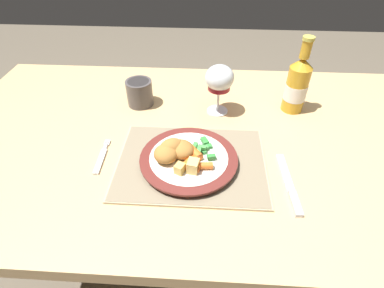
{
  "coord_description": "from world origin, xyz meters",
  "views": [
    {
      "loc": [
        0.03,
        -0.67,
        1.27
      ],
      "look_at": [
        -0.01,
        -0.09,
        0.78
      ],
      "focal_mm": 28.0,
      "sensor_mm": 36.0,
      "label": 1
    }
  ],
  "objects_px": {
    "dining_table": "(196,158)",
    "wine_glass": "(219,80)",
    "dinner_plate": "(189,160)",
    "fork": "(101,158)",
    "table_knife": "(290,188)",
    "drinking_cup": "(140,92)",
    "bottle": "(297,85)"
  },
  "relations": [
    {
      "from": "dinner_plate",
      "to": "table_knife",
      "type": "distance_m",
      "value": 0.25
    },
    {
      "from": "drinking_cup",
      "to": "bottle",
      "type": "bearing_deg",
      "value": -0.2
    },
    {
      "from": "dining_table",
      "to": "bottle",
      "type": "xyz_separation_m",
      "value": [
        0.29,
        0.15,
        0.17
      ]
    },
    {
      "from": "dinner_plate",
      "to": "fork",
      "type": "bearing_deg",
      "value": 178.66
    },
    {
      "from": "dinner_plate",
      "to": "bottle",
      "type": "distance_m",
      "value": 0.42
    },
    {
      "from": "drinking_cup",
      "to": "dinner_plate",
      "type": "bearing_deg",
      "value": -57.38
    },
    {
      "from": "wine_glass",
      "to": "drinking_cup",
      "type": "bearing_deg",
      "value": 173.29
    },
    {
      "from": "dining_table",
      "to": "wine_glass",
      "type": "height_order",
      "value": "wine_glass"
    },
    {
      "from": "dinner_plate",
      "to": "fork",
      "type": "distance_m",
      "value": 0.23
    },
    {
      "from": "dinner_plate",
      "to": "fork",
      "type": "xyz_separation_m",
      "value": [
        -0.23,
        0.01,
        -0.01
      ]
    },
    {
      "from": "dinner_plate",
      "to": "drinking_cup",
      "type": "height_order",
      "value": "drinking_cup"
    },
    {
      "from": "dining_table",
      "to": "wine_glass",
      "type": "bearing_deg",
      "value": 64.18
    },
    {
      "from": "table_knife",
      "to": "fork",
      "type": "bearing_deg",
      "value": 171.1
    },
    {
      "from": "fork",
      "to": "drinking_cup",
      "type": "relative_size",
      "value": 1.6
    },
    {
      "from": "table_knife",
      "to": "bottle",
      "type": "bearing_deg",
      "value": 79.01
    },
    {
      "from": "table_knife",
      "to": "drinking_cup",
      "type": "bearing_deg",
      "value": 140.66
    },
    {
      "from": "dinner_plate",
      "to": "table_knife",
      "type": "relative_size",
      "value": 1.25
    },
    {
      "from": "wine_glass",
      "to": "drinking_cup",
      "type": "xyz_separation_m",
      "value": [
        -0.25,
        0.03,
        -0.07
      ]
    },
    {
      "from": "drinking_cup",
      "to": "fork",
      "type": "bearing_deg",
      "value": -100.94
    },
    {
      "from": "table_knife",
      "to": "drinking_cup",
      "type": "height_order",
      "value": "drinking_cup"
    },
    {
      "from": "dining_table",
      "to": "drinking_cup",
      "type": "height_order",
      "value": "drinking_cup"
    },
    {
      "from": "dinner_plate",
      "to": "bottle",
      "type": "bearing_deg",
      "value": 41.47
    },
    {
      "from": "dinner_plate",
      "to": "drinking_cup",
      "type": "relative_size",
      "value": 2.98
    },
    {
      "from": "table_knife",
      "to": "wine_glass",
      "type": "height_order",
      "value": "wine_glass"
    },
    {
      "from": "table_knife",
      "to": "drinking_cup",
      "type": "relative_size",
      "value": 2.39
    },
    {
      "from": "wine_glass",
      "to": "bottle",
      "type": "relative_size",
      "value": 0.67
    },
    {
      "from": "dining_table",
      "to": "fork",
      "type": "xyz_separation_m",
      "value": [
        -0.24,
        -0.11,
        0.09
      ]
    },
    {
      "from": "drinking_cup",
      "to": "dining_table",
      "type": "bearing_deg",
      "value": -39.15
    },
    {
      "from": "bottle",
      "to": "wine_glass",
      "type": "bearing_deg",
      "value": -173.27
    },
    {
      "from": "table_knife",
      "to": "bottle",
      "type": "xyz_separation_m",
      "value": [
        0.07,
        0.34,
        0.08
      ]
    },
    {
      "from": "fork",
      "to": "table_knife",
      "type": "bearing_deg",
      "value": -8.9
    },
    {
      "from": "wine_glass",
      "to": "dinner_plate",
      "type": "bearing_deg",
      "value": -106.77
    }
  ]
}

